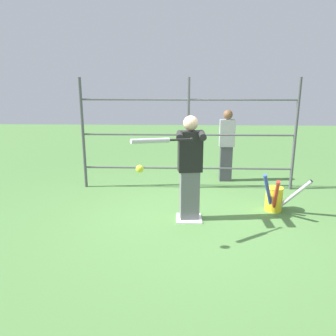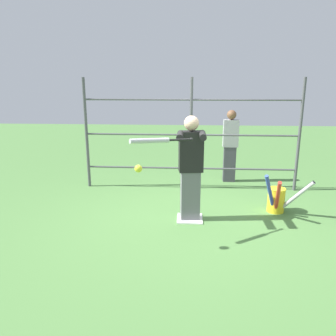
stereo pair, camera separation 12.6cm
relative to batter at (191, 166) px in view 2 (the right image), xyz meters
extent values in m
plane|color=#4C7A3D|center=(0.00, -0.02, -0.89)|extent=(24.00, 24.00, 0.00)
cube|color=white|center=(0.00, -0.02, -0.88)|extent=(0.40, 0.40, 0.02)
cylinder|color=#4C4C51|center=(-2.11, -1.62, 0.22)|extent=(0.06, 0.06, 2.21)
cylinder|color=#4C4C51|center=(0.00, -1.62, 0.22)|extent=(0.06, 0.06, 2.21)
cylinder|color=#4C4C51|center=(2.11, -1.62, 0.22)|extent=(0.06, 0.06, 2.21)
cylinder|color=#4C4C51|center=(0.00, -1.62, -0.46)|extent=(4.21, 0.04, 0.04)
cylinder|color=#4C4C51|center=(0.00, -1.62, 0.22)|extent=(4.21, 0.04, 0.04)
cylinder|color=#4C4C51|center=(0.00, -1.62, 0.90)|extent=(4.21, 0.04, 0.04)
cube|color=slate|center=(0.00, -0.02, -0.49)|extent=(0.31, 0.22, 0.79)
cube|color=black|center=(0.00, -0.02, 0.21)|extent=(0.39, 0.25, 0.62)
sphere|color=beige|center=(0.00, -0.02, 0.64)|extent=(0.22, 0.22, 0.22)
cylinder|color=black|center=(-0.16, 0.18, 0.49)|extent=(0.10, 0.44, 0.10)
cylinder|color=black|center=(0.16, 0.22, 0.49)|extent=(0.10, 0.44, 0.10)
sphere|color=black|center=(0.00, 0.42, 0.47)|extent=(0.05, 0.05, 0.05)
cylinder|color=black|center=(0.15, 0.52, 0.48)|extent=(0.32, 0.22, 0.05)
cylinder|color=#B2B2B7|center=(0.53, 0.76, 0.51)|extent=(0.49, 0.35, 0.10)
sphere|color=yellow|center=(0.64, 1.02, 0.21)|extent=(0.10, 0.10, 0.10)
cylinder|color=yellow|center=(-1.44, -0.44, -0.69)|extent=(0.28, 0.28, 0.40)
torus|color=yellow|center=(-1.44, -0.44, -0.48)|extent=(0.29, 0.29, 0.01)
cylinder|color=#B2B2B7|center=(-1.69, -0.26, -0.56)|extent=(0.49, 0.36, 0.61)
cylinder|color=black|center=(-1.70, -0.28, -0.56)|extent=(0.50, 0.34, 0.62)
cylinder|color=red|center=(-1.38, -0.14, -0.53)|extent=(0.17, 0.54, 0.67)
cylinder|color=#334CB2|center=(-1.29, -0.27, -0.51)|extent=(0.30, 0.33, 0.69)
cube|color=#3F3F47|center=(-0.85, -2.17, -0.50)|extent=(0.26, 0.16, 0.77)
cube|color=#99999E|center=(-0.85, -2.17, 0.17)|extent=(0.32, 0.18, 0.58)
sphere|color=brown|center=(-0.85, -2.17, 0.57)|extent=(0.20, 0.20, 0.20)
camera|label=1|loc=(0.16, 4.85, 1.22)|focal=35.00mm
camera|label=2|loc=(0.03, 4.84, 1.22)|focal=35.00mm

